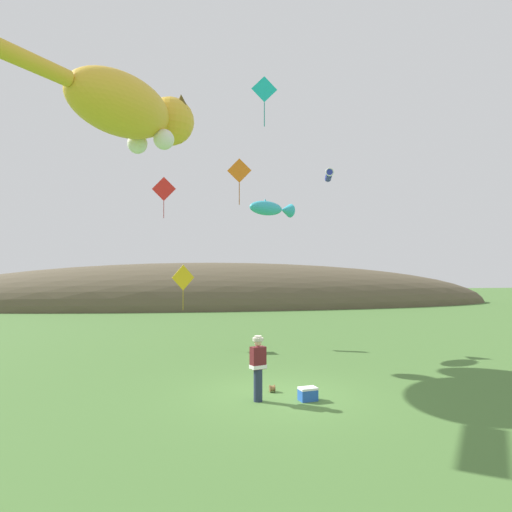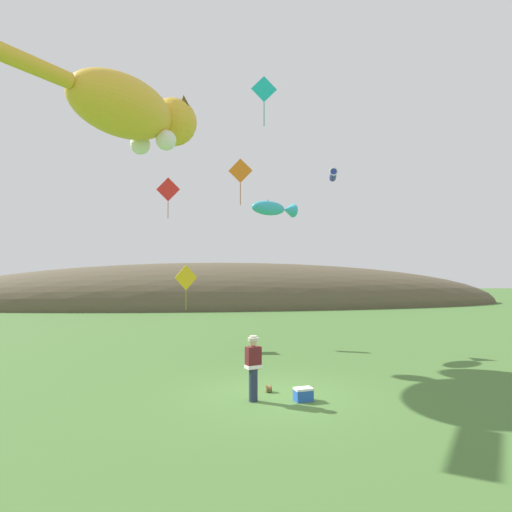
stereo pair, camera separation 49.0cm
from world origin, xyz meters
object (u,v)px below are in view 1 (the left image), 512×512
object	(u,v)px
festival_attendant	(258,366)
kite_fish_windsock	(271,209)
kite_diamond_teal	(264,90)
kite_tube_streamer	(329,175)
kite_diamond_orange	(239,171)
kite_diamond_red	(164,189)
kite_diamond_gold	(183,278)
kite_spool	(272,388)
picnic_cooler	(308,394)
kite_giant_cat	(133,110)

from	to	relation	value
festival_attendant	kite_fish_windsock	bearing A→B (deg)	76.97
kite_diamond_teal	kite_tube_streamer	bearing A→B (deg)	56.10
kite_tube_streamer	kite_diamond_orange	distance (m)	7.49
kite_diamond_red	kite_diamond_gold	world-z (taller)	kite_diamond_red
festival_attendant	kite_diamond_red	distance (m)	14.01
kite_tube_streamer	kite_diamond_teal	distance (m)	8.64
kite_spool	picnic_cooler	bearing A→B (deg)	-50.94
kite_giant_cat	kite_tube_streamer	size ratio (longest dim) A/B	4.21
kite_fish_windsock	kite_diamond_red	distance (m)	6.36
festival_attendant	kite_giant_cat	size ratio (longest dim) A/B	0.22
picnic_cooler	kite_diamond_red	xyz separation A→B (m)	(-4.45, 12.01, 7.55)
kite_diamond_teal	kite_diamond_orange	world-z (taller)	kite_diamond_teal
festival_attendant	kite_giant_cat	bearing A→B (deg)	121.41
kite_tube_streamer	kite_diamond_red	xyz separation A→B (m)	(-8.71, 0.80, -0.84)
kite_fish_windsock	kite_diamond_gold	bearing A→B (deg)	169.29
kite_diamond_gold	kite_diamond_teal	size ratio (longest dim) A/B	1.12
kite_diamond_red	kite_diamond_gold	distance (m)	5.54
kite_diamond_red	kite_diamond_orange	distance (m)	6.72
kite_spool	kite_tube_streamer	xyz separation A→B (m)	(5.06, 10.22, 8.46)
kite_tube_streamer	kite_diamond_orange	size ratio (longest dim) A/B	1.00
picnic_cooler	kite_diamond_teal	distance (m)	10.83
festival_attendant	kite_diamond_orange	distance (m)	8.93
kite_diamond_red	kite_diamond_gold	size ratio (longest dim) A/B	1.04
festival_attendant	kite_giant_cat	xyz separation A→B (m)	(-4.13, 6.76, 9.12)
festival_attendant	kite_spool	bearing A→B (deg)	56.53
kite_tube_streamer	kite_diamond_gold	size ratio (longest dim) A/B	0.91
kite_tube_streamer	kite_diamond_teal	bearing A→B (deg)	-123.90
kite_diamond_orange	picnic_cooler	bearing A→B (deg)	-79.24
kite_diamond_gold	kite_diamond_teal	world-z (taller)	kite_diamond_teal
picnic_cooler	kite_giant_cat	xyz separation A→B (m)	(-5.49, 6.90, 9.90)
picnic_cooler	festival_attendant	bearing A→B (deg)	174.01
kite_diamond_gold	kite_diamond_orange	size ratio (longest dim) A/B	1.10
kite_diamond_gold	kite_fish_windsock	bearing A→B (deg)	-10.71
kite_spool	kite_diamond_red	xyz separation A→B (m)	(-3.65, 11.02, 7.62)
kite_diamond_red	kite_fish_windsock	bearing A→B (deg)	-36.54
kite_giant_cat	kite_diamond_gold	xyz separation A→B (m)	(2.06, 2.17, -6.93)
kite_spool	kite_fish_windsock	bearing A→B (deg)	79.69
kite_giant_cat	kite_diamond_red	distance (m)	5.72
festival_attendant	kite_tube_streamer	size ratio (longest dim) A/B	0.94
kite_tube_streamer	kite_diamond_gold	xyz separation A→B (m)	(-7.68, -2.15, -5.42)
kite_diamond_teal	kite_diamond_orange	xyz separation A→B (m)	(-0.69, 1.99, -2.61)
kite_spool	kite_giant_cat	size ratio (longest dim) A/B	0.03
kite_fish_windsock	kite_diamond_orange	distance (m)	3.01
kite_giant_cat	kite_spool	bearing A→B (deg)	-51.60
kite_diamond_orange	festival_attendant	bearing A→B (deg)	-91.82
picnic_cooler	kite_spool	bearing A→B (deg)	129.06
kite_fish_windsock	kite_tube_streamer	distance (m)	5.22
kite_spool	kite_diamond_red	distance (m)	13.89
picnic_cooler	kite_fish_windsock	bearing A→B (deg)	86.34
kite_diamond_teal	picnic_cooler	bearing A→B (deg)	-83.43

